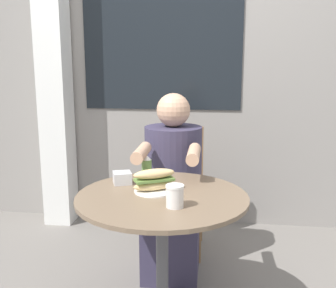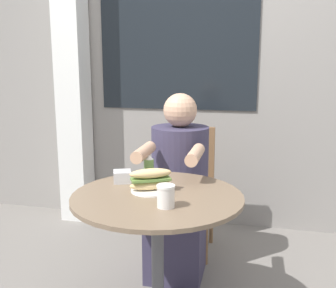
{
  "view_description": "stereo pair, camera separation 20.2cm",
  "coord_description": "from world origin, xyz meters",
  "views": [
    {
      "loc": [
        0.25,
        -1.74,
        1.31
      ],
      "look_at": [
        0.0,
        0.22,
        0.9
      ],
      "focal_mm": 42.0,
      "sensor_mm": 36.0,
      "label": 1
    },
    {
      "loc": [
        0.45,
        -1.71,
        1.31
      ],
      "look_at": [
        0.0,
        0.22,
        0.9
      ],
      "focal_mm": 42.0,
      "sensor_mm": 36.0,
      "label": 2
    }
  ],
  "objects": [
    {
      "name": "cafe_table",
      "position": [
        0.0,
        0.0,
        0.52
      ],
      "size": [
        0.81,
        0.81,
        0.7
      ],
      "color": "brown",
      "rests_on": "ground_plane"
    },
    {
      "name": "sandwich_on_plate",
      "position": [
        -0.04,
        0.04,
        0.75
      ],
      "size": [
        0.21,
        0.19,
        0.11
      ],
      "rotation": [
        0.0,
        0.0,
        0.49
      ],
      "color": "white",
      "rests_on": "cafe_table"
    },
    {
      "name": "lattice_pillar",
      "position": [
        -1.04,
        1.27,
        1.2
      ],
      "size": [
        0.22,
        0.22,
        2.4
      ],
      "color": "silver",
      "rests_on": "ground_plane"
    },
    {
      "name": "napkin_box",
      "position": [
        -0.23,
        0.15,
        0.73
      ],
      "size": [
        0.12,
        0.12,
        0.06
      ],
      "rotation": [
        0.0,
        0.0,
        0.36
      ],
      "color": "silver",
      "rests_on": "cafe_table"
    },
    {
      "name": "seated_diner",
      "position": [
        -0.02,
        0.6,
        0.49
      ],
      "size": [
        0.36,
        0.65,
        1.14
      ],
      "rotation": [
        0.0,
        0.0,
        3.15
      ],
      "color": "#38334C",
      "rests_on": "ground_plane"
    },
    {
      "name": "diner_chair",
      "position": [
        -0.02,
        0.95,
        0.52
      ],
      "size": [
        0.38,
        0.38,
        0.87
      ],
      "rotation": [
        0.0,
        0.0,
        3.15
      ],
      "color": "brown",
      "rests_on": "ground_plane"
    },
    {
      "name": "storefront_wall",
      "position": [
        -0.0,
        1.44,
        1.4
      ],
      "size": [
        8.0,
        0.09,
        2.8
      ],
      "color": "gray",
      "rests_on": "ground_plane"
    },
    {
      "name": "condiment_bottle",
      "position": [
        -0.13,
        0.31,
        0.76
      ],
      "size": [
        0.06,
        0.06,
        0.12
      ],
      "color": "#66934C",
      "rests_on": "cafe_table"
    },
    {
      "name": "drink_cup",
      "position": [
        0.08,
        -0.15,
        0.75
      ],
      "size": [
        0.08,
        0.08,
        0.1
      ],
      "color": "silver",
      "rests_on": "cafe_table"
    }
  ]
}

